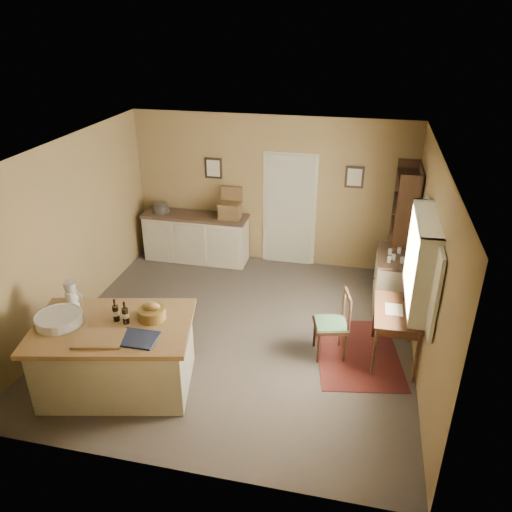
{
  "coord_description": "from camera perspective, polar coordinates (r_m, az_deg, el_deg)",
  "views": [
    {
      "loc": [
        1.6,
        -5.87,
        4.25
      ],
      "look_at": [
        0.22,
        0.28,
        1.15
      ],
      "focal_mm": 35.0,
      "sensor_mm": 36.0,
      "label": 1
    }
  ],
  "objects": [
    {
      "name": "wall_right",
      "position": [
        6.61,
        19.07,
        -1.39
      ],
      "size": [
        0.1,
        5.0,
        2.7
      ],
      "primitive_type": "cube",
      "color": "olive",
      "rests_on": "ground"
    },
    {
      "name": "framed_prints",
      "position": [
        8.84,
        2.99,
        9.51
      ],
      "size": [
        2.82,
        0.02,
        0.38
      ],
      "color": "black",
      "rests_on": "ground"
    },
    {
      "name": "work_island",
      "position": [
        6.46,
        -15.76,
        -10.7
      ],
      "size": [
        2.09,
        1.59,
        1.2
      ],
      "rotation": [
        0.0,
        0.0,
        0.22
      ],
      "color": "beige",
      "rests_on": "ground"
    },
    {
      "name": "window",
      "position": [
        6.34,
        18.79,
        -0.54
      ],
      "size": [
        0.25,
        1.99,
        1.12
      ],
      "color": "beige",
      "rests_on": "ground"
    },
    {
      "name": "shelving_unit",
      "position": [
        8.54,
        16.72,
        2.95
      ],
      "size": [
        0.36,
        0.94,
        2.09
      ],
      "color": "black",
      "rests_on": "ground"
    },
    {
      "name": "ceiling",
      "position": [
        6.28,
        -2.61,
        11.86
      ],
      "size": [
        5.0,
        5.0,
        0.0
      ],
      "primitive_type": "plane",
      "color": "silver",
      "rests_on": "wall_back"
    },
    {
      "name": "rug",
      "position": [
        7.16,
        11.52,
        -10.81
      ],
      "size": [
        1.36,
        1.77,
        0.01
      ],
      "primitive_type": "cube",
      "rotation": [
        0.0,
        0.0,
        0.18
      ],
      "color": "#491411",
      "rests_on": "ground"
    },
    {
      "name": "right_cabinet",
      "position": [
        8.13,
        15.34,
        -2.66
      ],
      "size": [
        0.55,
        0.98,
        0.99
      ],
      "color": "beige",
      "rests_on": "ground"
    },
    {
      "name": "door",
      "position": [
        9.02,
        3.82,
        5.37
      ],
      "size": [
        0.97,
        0.06,
        2.11
      ],
      "primitive_type": "cube",
      "color": "#B1AF95",
      "rests_on": "ground"
    },
    {
      "name": "writing_desk",
      "position": [
        6.81,
        15.81,
        -6.62
      ],
      "size": [
        0.59,
        0.97,
        0.82
      ],
      "color": "#381F12",
      "rests_on": "ground"
    },
    {
      "name": "wall_left",
      "position": [
        7.73,
        -20.63,
        2.37
      ],
      "size": [
        0.1,
        5.0,
        2.7
      ],
      "primitive_type": "cube",
      "color": "olive",
      "rests_on": "ground"
    },
    {
      "name": "ground",
      "position": [
        7.42,
        -2.19,
        -8.77
      ],
      "size": [
        5.0,
        5.0,
        0.0
      ],
      "primitive_type": "plane",
      "color": "brown",
      "rests_on": "ground"
    },
    {
      "name": "wall_back",
      "position": [
        9.0,
        1.69,
        7.38
      ],
      "size": [
        5.0,
        0.1,
        2.7
      ],
      "primitive_type": "cube",
      "color": "olive",
      "rests_on": "ground"
    },
    {
      "name": "wall_front",
      "position": [
        4.73,
        -10.26,
        -12.17
      ],
      "size": [
        5.0,
        0.1,
        2.7
      ],
      "primitive_type": "cube",
      "color": "olive",
      "rests_on": "ground"
    },
    {
      "name": "desk_chair",
      "position": [
        6.82,
        8.52,
        -7.8
      ],
      "size": [
        0.54,
        0.54,
        0.94
      ],
      "primitive_type": null,
      "rotation": [
        0.0,
        0.0,
        0.26
      ],
      "color": "black",
      "rests_on": "ground"
    },
    {
      "name": "sideboard",
      "position": [
        9.38,
        -6.81,
        2.3
      ],
      "size": [
        1.94,
        0.55,
        1.18
      ],
      "color": "beige",
      "rests_on": "ground"
    }
  ]
}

